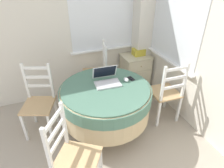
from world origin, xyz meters
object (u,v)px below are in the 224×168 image
at_px(dining_chair_near_right_window, 166,93).
at_px(dining_chair_near_back_window, 98,72).
at_px(computer_mouse, 126,80).
at_px(dining_chair_left_flank, 39,103).
at_px(round_dining_table, 106,99).
at_px(dining_chair_camera_near, 73,157).
at_px(cell_phone, 131,79).
at_px(storage_box, 139,52).
at_px(corner_cabinet, 135,71).
at_px(laptop, 107,80).

bearing_deg(dining_chair_near_right_window, dining_chair_near_back_window, 126.86).
distance_m(computer_mouse, dining_chair_near_right_window, 0.67).
bearing_deg(dining_chair_left_flank, round_dining_table, -23.24).
bearing_deg(computer_mouse, dining_chair_camera_near, -141.00).
xyz_separation_m(cell_phone, storage_box, (0.58, 0.87, -0.03)).
height_order(dining_chair_near_right_window, storage_box, dining_chair_near_right_window).
height_order(round_dining_table, dining_chair_near_right_window, dining_chair_near_right_window).
bearing_deg(corner_cabinet, dining_chair_camera_near, -133.43).
distance_m(dining_chair_near_back_window, dining_chair_left_flank, 1.14).
bearing_deg(dining_chair_camera_near, cell_phone, 37.41).
bearing_deg(dining_chair_near_back_window, dining_chair_camera_near, -116.06).
xyz_separation_m(laptop, dining_chair_near_back_window, (0.12, 0.78, -0.31)).
bearing_deg(storage_box, round_dining_table, -136.20).
height_order(cell_phone, dining_chair_near_back_window, dining_chair_near_back_window).
height_order(laptop, computer_mouse, laptop).
height_order(round_dining_table, laptop, laptop).
bearing_deg(round_dining_table, storage_box, 43.80).
xyz_separation_m(dining_chair_near_back_window, storage_box, (0.81, 0.06, 0.23)).
distance_m(computer_mouse, dining_chair_left_flank, 1.22).
bearing_deg(round_dining_table, dining_chair_near_right_window, -5.40).
bearing_deg(computer_mouse, dining_chair_near_right_window, -12.46).
relative_size(dining_chair_near_back_window, dining_chair_near_right_window, 1.00).
relative_size(dining_chair_near_back_window, dining_chair_camera_near, 1.00).
height_order(round_dining_table, storage_box, storage_box).
relative_size(round_dining_table, cell_phone, 9.68).
distance_m(laptop, dining_chair_near_back_window, 0.85).
bearing_deg(corner_cabinet, dining_chair_near_back_window, -177.25).
height_order(round_dining_table, corner_cabinet, round_dining_table).
bearing_deg(dining_chair_left_flank, corner_cabinet, 17.77).
distance_m(dining_chair_left_flank, storage_box, 1.93).
height_order(laptop, corner_cabinet, laptop).
bearing_deg(dining_chair_near_right_window, laptop, 167.36).
bearing_deg(cell_phone, dining_chair_camera_near, -142.59).
xyz_separation_m(dining_chair_camera_near, dining_chair_left_flank, (-0.24, 1.05, 0.00)).
bearing_deg(computer_mouse, corner_cabinet, 54.81).
bearing_deg(dining_chair_left_flank, dining_chair_camera_near, -77.21).
bearing_deg(storage_box, computer_mouse, -126.84).
bearing_deg(storage_box, laptop, -137.87).
distance_m(laptop, computer_mouse, 0.26).
relative_size(laptop, dining_chair_near_right_window, 0.36).
relative_size(dining_chair_camera_near, storage_box, 4.83).
relative_size(dining_chair_left_flank, corner_cabinet, 1.55).
bearing_deg(dining_chair_left_flank, laptop, -15.88).
bearing_deg(dining_chair_camera_near, computer_mouse, 39.00).
bearing_deg(laptop, dining_chair_left_flank, 164.12).
distance_m(round_dining_table, dining_chair_near_right_window, 0.91).
height_order(dining_chair_camera_near, storage_box, dining_chair_camera_near).
height_order(round_dining_table, dining_chair_camera_near, dining_chair_camera_near).
height_order(dining_chair_near_back_window, storage_box, dining_chair_near_back_window).
bearing_deg(laptop, computer_mouse, -13.06).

